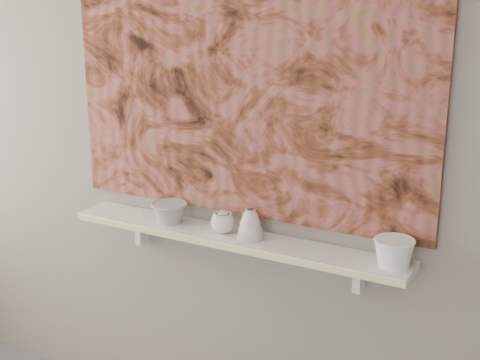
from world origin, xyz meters
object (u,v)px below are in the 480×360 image
Objects in this scene: bell_vessel at (250,224)px; bowl_grey at (169,212)px; painting at (243,74)px; bowl_white at (394,253)px; shelf at (233,238)px; cup_cream at (223,222)px.

bowl_grey is at bearing 180.00° from bell_vessel.
painting reaches higher than bell_vessel.
bowl_white is (0.92, 0.00, 0.01)m from bowl_grey.
cup_cream is at bearing 180.00° from shelf.
bowl_grey is 1.05× the size of bowl_white.
painting is 0.85m from bowl_white.
bowl_white is at bearing 0.00° from cup_cream.
shelf is 15.13× the size of cup_cream.
bell_vessel is (0.37, 0.00, 0.02)m from bowl_grey.
painting is 0.58m from cup_cream.
cup_cream is at bearing 0.00° from bowl_grey.
bell_vessel is (0.12, 0.00, 0.02)m from cup_cream.
bell_vessel reaches higher than bowl_grey.
shelf is 9.94× the size of bowl_white.
cup_cream is at bearing 180.00° from bell_vessel.
bowl_white reaches higher than cup_cream.
painting is at bearing 60.97° from cup_cream.
painting is at bearing 15.31° from bowl_grey.
cup_cream is at bearing 180.00° from bowl_white.
painting is 0.56m from bell_vessel.
cup_cream is 0.80× the size of bell_vessel.
bowl_white is at bearing 0.00° from shelf.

